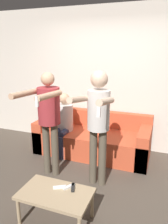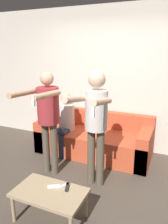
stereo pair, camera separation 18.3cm
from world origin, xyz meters
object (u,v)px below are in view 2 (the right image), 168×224
Objects in this scene: person_standing_left at (48,112)px; remote_mid at (64,186)px; person_seated at (65,121)px; person_standing_right at (96,117)px; coffee_table at (50,195)px; remote_far at (67,187)px; couch at (94,139)px; remote_near at (54,186)px.

remote_mid is (0.64, -0.71, -0.63)m from person_standing_left.
person_standing_left is 0.88m from person_seated.
person_standing_right is at bearing 80.61° from remote_mid.
remote_far reaches higher than coffee_table.
couch is 14.21× the size of remote_near.
person_standing_right is 10.81× the size of remote_far.
person_seated reaches higher than remote_mid.
couch is 2.58× the size of coffee_table.
couch is at bearing 100.51° from remote_far.
remote_near is (0.16, -1.73, 0.12)m from couch.
coffee_table is 5.57× the size of remote_mid.
person_standing_left reaches higher than remote_mid.
person_standing_left reaches higher than remote_near.
remote_mid is (0.10, 0.05, 0.00)m from remote_near.
remote_mid is (-0.12, -0.71, -0.65)m from person_standing_right.
couch is 1.30× the size of person_standing_left.
person_standing_right reaches higher than remote_far.
remote_near is 0.11m from remote_mid.
remote_mid is (0.78, -1.49, -0.24)m from person_seated.
person_seated reaches higher than coffee_table.
remote_far is (0.05, 0.00, 0.00)m from remote_mid.
person_seated is at bearing 100.30° from person_standing_left.
person_standing_left is 1.15m from remote_mid.
person_standing_right is at bearing 75.24° from coffee_table.
remote_near is at bearing -105.88° from person_standing_right.
person_standing_right is (0.38, -0.97, 0.77)m from couch.
person_standing_right is at bearing -40.57° from person_seated.
remote_far is at bearing -60.72° from person_seated.
remote_far is (0.83, -1.49, -0.24)m from person_seated.
coffee_table is at bearing -67.29° from person_seated.
coffee_table is at bearing -94.72° from remote_near.
remote_near and remote_mid have the same top height.
couch is 1.83× the size of person_seated.
remote_far is (0.31, -1.68, 0.12)m from couch.
remote_near is at bearing 85.28° from coffee_table.
remote_near reaches higher than coffee_table.
person_standing_right reaches higher than person_seated.
person_standing_right is (0.76, 0.00, 0.02)m from person_standing_left.
remote_mid is at bearing -99.39° from person_standing_right.
person_standing_left is at bearing 125.66° from remote_near.
person_standing_right is 0.97m from remote_mid.
remote_mid is (0.11, 0.14, 0.06)m from coffee_table.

